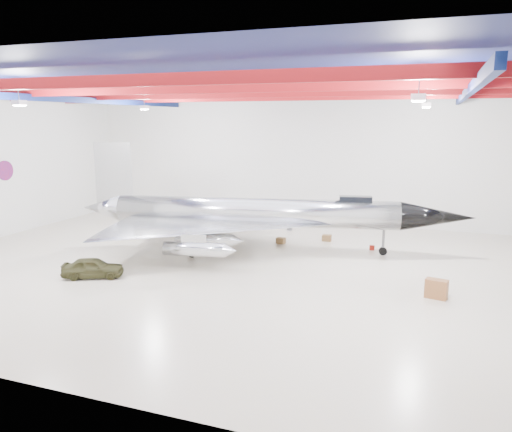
% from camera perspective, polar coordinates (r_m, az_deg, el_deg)
% --- Properties ---
extents(floor, '(40.00, 40.00, 0.00)m').
position_cam_1_polar(floor, '(30.39, -1.89, -5.91)').
color(floor, beige).
rests_on(floor, ground).
extents(wall_back, '(40.00, 0.00, 40.00)m').
position_cam_1_polar(wall_back, '(43.47, 5.48, 6.58)').
color(wall_back, silver).
rests_on(wall_back, floor).
extents(ceiling, '(40.00, 40.00, 0.00)m').
position_cam_1_polar(ceiling, '(29.14, -2.04, 15.25)').
color(ceiling, '#0A0F38').
rests_on(ceiling, wall_back).
extents(ceiling_structure, '(39.50, 29.50, 1.08)m').
position_cam_1_polar(ceiling_structure, '(29.10, -2.03, 13.92)').
color(ceiling_structure, maroon).
rests_on(ceiling_structure, ceiling).
extents(wall_roundel, '(0.10, 1.50, 1.50)m').
position_cam_1_polar(wall_roundel, '(42.46, -26.76, 4.66)').
color(wall_roundel, '#B21414').
rests_on(wall_roundel, wall_left).
extents(jet_aircraft, '(26.44, 17.93, 7.27)m').
position_cam_1_polar(jet_aircraft, '(33.77, -0.20, -0.01)').
color(jet_aircraft, silver).
rests_on(jet_aircraft, floor).
extents(jeep, '(3.64, 2.65, 1.15)m').
position_cam_1_polar(jeep, '(29.88, -18.15, -5.62)').
color(jeep, '#3A391D').
rests_on(jeep, floor).
extents(desk, '(1.16, 0.76, 0.98)m').
position_cam_1_polar(desk, '(26.82, 19.92, -7.83)').
color(desk, brown).
rests_on(desk, floor).
extents(crate_ply, '(0.54, 0.43, 0.37)m').
position_cam_1_polar(crate_ply, '(35.34, -5.39, -3.20)').
color(crate_ply, olive).
rests_on(crate_ply, floor).
extents(toolbox_red, '(0.50, 0.41, 0.33)m').
position_cam_1_polar(toolbox_red, '(37.40, -4.60, -2.42)').
color(toolbox_red, maroon).
rests_on(toolbox_red, floor).
extents(parts_bin, '(0.67, 0.54, 0.45)m').
position_cam_1_polar(parts_bin, '(37.14, 8.09, -2.50)').
color(parts_bin, olive).
rests_on(parts_bin, floor).
extents(crate_small, '(0.49, 0.42, 0.30)m').
position_cam_1_polar(crate_small, '(40.86, -8.93, -1.39)').
color(crate_small, '#59595B').
rests_on(crate_small, floor).
extents(tool_chest, '(0.37, 0.37, 0.32)m').
position_cam_1_polar(tool_chest, '(35.21, 13.11, -3.55)').
color(tool_chest, maroon).
rests_on(tool_chest, floor).
extents(oil_barrel, '(0.67, 0.58, 0.41)m').
position_cam_1_polar(oil_barrel, '(36.10, 2.85, -2.83)').
color(oil_barrel, olive).
rests_on(oil_barrel, floor).
extents(spares_box, '(0.53, 0.53, 0.39)m').
position_cam_1_polar(spares_box, '(40.40, 3.85, -1.35)').
color(spares_box, '#59595B').
rests_on(spares_box, floor).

